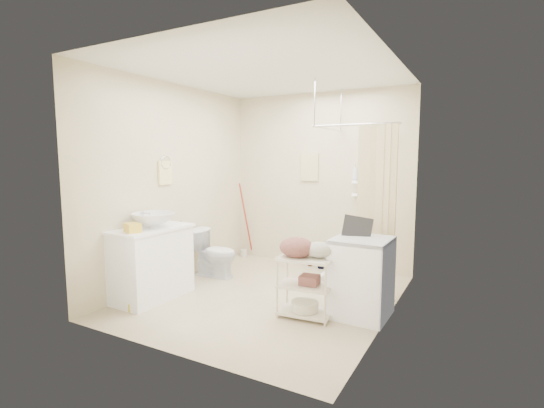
{
  "coord_description": "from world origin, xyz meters",
  "views": [
    {
      "loc": [
        2.22,
        -3.95,
        1.64
      ],
      "look_at": [
        -0.07,
        0.25,
        1.08
      ],
      "focal_mm": 26.0,
      "sensor_mm": 36.0,
      "label": 1
    }
  ],
  "objects": [
    {
      "name": "floor_basket",
      "position": [
        -1.09,
        -1.07,
        0.06
      ],
      "size": [
        0.28,
        0.25,
        0.13
      ],
      "primitive_type": "cube",
      "rotation": [
        0.0,
        0.0,
        -0.34
      ],
      "color": "gold",
      "rests_on": "ground"
    },
    {
      "name": "potted_plant_a",
      "position": [
        -0.08,
        1.46,
        0.18
      ],
      "size": [
        0.23,
        0.22,
        0.36
      ],
      "primitive_type": "imported",
      "rotation": [
        0.0,
        0.0,
        0.6
      ],
      "color": "brown",
      "rests_on": "ground"
    },
    {
      "name": "laundry_rack",
      "position": [
        0.64,
        -0.35,
        0.38
      ],
      "size": [
        0.57,
        0.37,
        0.76
      ],
      "primitive_type": null,
      "rotation": [
        0.0,
        0.0,
        0.09
      ],
      "color": "beige",
      "rests_on": "ground"
    },
    {
      "name": "hanging_towel",
      "position": [
        -0.15,
        1.58,
        1.5
      ],
      "size": [
        0.28,
        0.03,
        0.42
      ],
      "primitive_type": "cube",
      "color": "#CDC38D",
      "rests_on": "wall_back"
    },
    {
      "name": "ironing_board",
      "position": [
        1.03,
        -0.05,
        0.53
      ],
      "size": [
        0.31,
        0.16,
        1.07
      ],
      "primitive_type": null,
      "rotation": [
        0.0,
        0.0,
        0.24
      ],
      "color": "black",
      "rests_on": "ground"
    },
    {
      "name": "toilet",
      "position": [
        -1.04,
        0.35,
        0.33
      ],
      "size": [
        0.66,
        0.39,
        0.66
      ],
      "primitive_type": "imported",
      "rotation": [
        0.0,
        0.0,
        1.62
      ],
      "color": "silver",
      "rests_on": "ground"
    },
    {
      "name": "counter_basket",
      "position": [
        -1.11,
        -1.0,
        0.89
      ],
      "size": [
        0.22,
        0.2,
        0.1
      ],
      "primitive_type": "cube",
      "rotation": [
        0.0,
        0.0,
        -0.38
      ],
      "color": "gold",
      "rests_on": "vanity"
    },
    {
      "name": "wall_front",
      "position": [
        0.0,
        -1.6,
        1.3
      ],
      "size": [
        2.8,
        0.04,
        2.6
      ],
      "primitive_type": "cube",
      "color": "beige",
      "rests_on": "ground"
    },
    {
      "name": "vanity",
      "position": [
        -1.16,
        -0.69,
        0.42
      ],
      "size": [
        0.54,
        0.96,
        0.84
      ],
      "primitive_type": "cube",
      "rotation": [
        0.0,
        0.0,
        -0.01
      ],
      "color": "white",
      "rests_on": "ground"
    },
    {
      "name": "tp_holder",
      "position": [
        -1.36,
        0.05,
        0.72
      ],
      "size": [
        0.08,
        0.12,
        0.14
      ],
      "primitive_type": null,
      "color": "white",
      "rests_on": "wall_left"
    },
    {
      "name": "wall_right",
      "position": [
        1.4,
        0.0,
        1.3
      ],
      "size": [
        0.04,
        3.2,
        2.6
      ],
      "primitive_type": "cube",
      "color": "beige",
      "rests_on": "ground"
    },
    {
      "name": "ceiling",
      "position": [
        0.0,
        0.0,
        2.6
      ],
      "size": [
        2.8,
        3.2,
        0.04
      ],
      "primitive_type": "cube",
      "color": "silver",
      "rests_on": "ground"
    },
    {
      "name": "shower",
      "position": [
        0.85,
        1.05,
        1.05
      ],
      "size": [
        1.1,
        1.1,
        2.1
      ],
      "primitive_type": null,
      "color": "silver",
      "rests_on": "ground"
    },
    {
      "name": "wall_left",
      "position": [
        -1.4,
        0.0,
        1.3
      ],
      "size": [
        0.04,
        3.2,
        2.6
      ],
      "primitive_type": "cube",
      "color": "beige",
      "rests_on": "ground"
    },
    {
      "name": "wall_back",
      "position": [
        0.0,
        1.6,
        1.3
      ],
      "size": [
        2.8,
        0.04,
        2.6
      ],
      "primitive_type": "cube",
      "color": "beige",
      "rests_on": "ground"
    },
    {
      "name": "sink",
      "position": [
        -1.13,
        -0.67,
        0.92
      ],
      "size": [
        0.64,
        0.64,
        0.17
      ],
      "primitive_type": "imported",
      "rotation": [
        0.0,
        0.0,
        -0.35
      ],
      "color": "silver",
      "rests_on": "vanity"
    },
    {
      "name": "mop",
      "position": [
        -1.27,
        1.47,
        0.61
      ],
      "size": [
        0.15,
        0.15,
        1.22
      ],
      "primitive_type": null,
      "rotation": [
        0.0,
        0.0,
        0.43
      ],
      "color": "maroon",
      "rests_on": "ground"
    },
    {
      "name": "towel_ring",
      "position": [
        -1.38,
        -0.2,
        1.47
      ],
      "size": [
        0.04,
        0.22,
        0.34
      ],
      "primitive_type": null,
      "color": "#FDEE90",
      "rests_on": "wall_left"
    },
    {
      "name": "potted_plant_b",
      "position": [
        0.14,
        1.39,
        0.15
      ],
      "size": [
        0.21,
        0.21,
        0.3
      ],
      "primitive_type": "imported",
      "rotation": [
        0.0,
        0.0,
        -0.77
      ],
      "color": "brown",
      "rests_on": "ground"
    },
    {
      "name": "floor",
      "position": [
        0.0,
        0.0,
        0.0
      ],
      "size": [
        3.2,
        3.2,
        0.0
      ],
      "primitive_type": "plane",
      "color": "#C1B191",
      "rests_on": "ground"
    },
    {
      "name": "shampoo_bottle_b",
      "position": [
        0.73,
        1.53,
        1.42
      ],
      "size": [
        0.09,
        0.1,
        0.19
      ],
      "primitive_type": "imported",
      "rotation": [
        0.0,
        0.0,
        -0.08
      ],
      "color": "#324399",
      "rests_on": "shower"
    },
    {
      "name": "shampoo_bottle_a",
      "position": [
        0.59,
        1.51,
        1.43
      ],
      "size": [
        0.09,
        0.09,
        0.23
      ],
      "primitive_type": "imported",
      "rotation": [
        0.0,
        0.0,
        0.05
      ],
      "color": "silver",
      "rests_on": "shower"
    },
    {
      "name": "washing_machine",
      "position": [
        1.14,
        -0.04,
        0.41
      ],
      "size": [
        0.57,
        0.59,
        0.82
      ],
      "primitive_type": "cube",
      "rotation": [
        0.0,
        0.0,
        -0.02
      ],
      "color": "white",
      "rests_on": "ground"
    }
  ]
}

